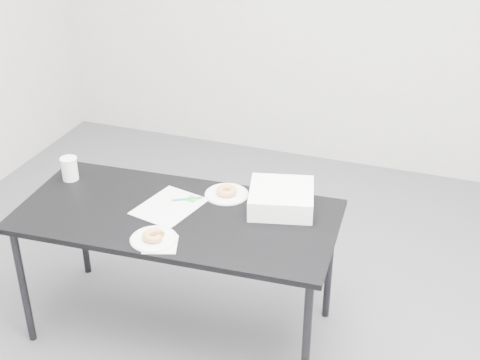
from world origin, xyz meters
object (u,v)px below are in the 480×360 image
(table, at_px, (177,223))
(bakery_box, at_px, (281,198))
(pen, at_px, (187,199))
(donut_near, at_px, (154,235))
(plate_near, at_px, (154,239))
(plate_far, at_px, (227,194))
(coffee_cup, at_px, (70,169))
(scorecard, at_px, (169,206))
(donut_far, at_px, (227,191))

(table, height_order, bakery_box, bakery_box)
(pen, xyz_separation_m, donut_near, (0.00, -0.36, 0.02))
(pen, height_order, plate_near, pen)
(plate_near, relative_size, plate_far, 0.97)
(table, xyz_separation_m, pen, (-0.00, 0.13, 0.06))
(donut_near, xyz_separation_m, plate_far, (0.16, 0.47, -0.02))
(coffee_cup, bearing_deg, table, -11.11)
(scorecard, height_order, donut_far, donut_far)
(donut_far, distance_m, bakery_box, 0.28)
(plate_far, bearing_deg, pen, -145.46)
(donut_far, bearing_deg, table, -123.28)
(pen, bearing_deg, table, -118.74)
(scorecard, bearing_deg, bakery_box, 31.84)
(donut_near, bearing_deg, table, 89.69)
(plate_near, xyz_separation_m, donut_near, (0.00, 0.00, 0.02))
(pen, xyz_separation_m, bakery_box, (0.44, 0.09, 0.04))
(table, bearing_deg, donut_far, 53.38)
(donut_near, distance_m, coffee_cup, 0.73)
(table, height_order, plate_far, plate_far)
(scorecard, distance_m, pen, 0.10)
(donut_near, bearing_deg, donut_far, 71.49)
(pen, relative_size, plate_near, 0.70)
(donut_near, relative_size, plate_far, 0.45)
(pen, height_order, bakery_box, bakery_box)
(scorecard, bearing_deg, plate_far, 54.97)
(plate_near, relative_size, coffee_cup, 1.73)
(plate_far, bearing_deg, donut_far, 0.00)
(donut_far, xyz_separation_m, coffee_cup, (-0.80, -0.11, 0.04))
(scorecard, xyz_separation_m, donut_near, (0.06, -0.28, 0.02))
(table, bearing_deg, coffee_cup, 165.55)
(table, bearing_deg, plate_near, -93.65)
(scorecard, distance_m, plate_near, 0.29)
(donut_near, xyz_separation_m, coffee_cup, (-0.64, 0.36, 0.04))
(table, distance_m, bakery_box, 0.50)
(table, distance_m, donut_far, 0.30)
(plate_far, relative_size, bakery_box, 0.72)
(scorecard, xyz_separation_m, bakery_box, (0.50, 0.17, 0.05))
(donut_near, xyz_separation_m, donut_far, (0.16, 0.47, -0.00))
(plate_far, relative_size, donut_far, 2.13)
(plate_far, distance_m, coffee_cup, 0.81)
(plate_near, relative_size, donut_far, 2.06)
(pen, bearing_deg, plate_far, 4.56)
(table, distance_m, donut_near, 0.25)
(donut_near, relative_size, donut_far, 0.97)
(table, bearing_deg, pen, 87.90)
(table, distance_m, pen, 0.14)
(coffee_cup, bearing_deg, donut_near, -29.36)
(donut_near, distance_m, plate_far, 0.50)
(bakery_box, bearing_deg, table, -167.63)
(plate_far, bearing_deg, bakery_box, -4.94)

